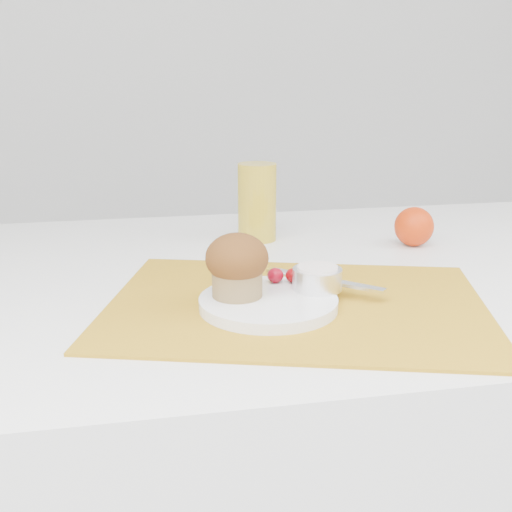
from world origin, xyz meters
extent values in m
cube|color=white|center=(0.00, 0.05, 0.38)|extent=(1.20, 0.80, 0.75)
cube|color=#BA8519|center=(-0.07, -0.10, 0.75)|extent=(0.57, 0.48, 0.00)
cylinder|color=white|center=(-0.11, -0.12, 0.76)|extent=(0.19, 0.19, 0.01)
cylinder|color=white|center=(-0.04, -0.10, 0.78)|extent=(0.08, 0.08, 0.03)
cylinder|color=white|center=(-0.04, -0.10, 0.80)|extent=(0.06, 0.06, 0.01)
ellipsoid|color=#63020E|center=(-0.09, -0.06, 0.78)|extent=(0.02, 0.02, 0.02)
ellipsoid|color=#580205|center=(-0.06, -0.06, 0.78)|extent=(0.02, 0.02, 0.02)
cube|color=silver|center=(-0.02, -0.07, 0.77)|extent=(0.14, 0.13, 0.00)
sphere|color=red|center=(0.21, 0.14, 0.78)|extent=(0.07, 0.07, 0.07)
cylinder|color=gold|center=(-0.05, 0.23, 0.82)|extent=(0.07, 0.07, 0.14)
cylinder|color=olive|center=(-0.14, -0.10, 0.79)|extent=(0.07, 0.07, 0.03)
ellipsoid|color=#3A1D0A|center=(-0.14, -0.10, 0.82)|extent=(0.08, 0.08, 0.06)
camera|label=1|loc=(-0.27, -0.86, 1.05)|focal=45.00mm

